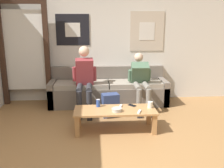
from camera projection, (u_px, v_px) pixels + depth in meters
The scene contains 14 objects.
ground_plane at pixel (107, 165), 3.07m from camera, with size 18.00×18.00×0.00m, color #9E7042.
wall_back at pixel (101, 42), 5.40m from camera, with size 10.00×0.07×2.55m.
door_frame at pixel (24, 47), 5.10m from camera, with size 1.00×0.10×2.15m.
couch at pixel (108, 91), 5.31m from camera, with size 2.45×0.71×0.76m.
coffee_table at pixel (115, 113), 3.98m from camera, with size 1.30×0.51×0.35m.
person_seated_adult at pixel (84, 77), 4.80m from camera, with size 0.47×0.84×1.25m.
person_seated_teen at pixel (141, 79), 4.93m from camera, with size 0.47×0.93×1.09m.
backpack at pixel (110, 106), 4.60m from camera, with size 0.33×0.28×0.43m.
ceramic_bowl at pixel (117, 109), 3.87m from camera, with size 0.17×0.17×0.06m.
pillar_candle at pixel (150, 105), 4.03m from camera, with size 0.08×0.08×0.12m.
drink_can_blue at pixel (98, 103), 4.08m from camera, with size 0.07×0.07×0.12m.
game_controller_near_left at pixel (139, 112), 3.83m from camera, with size 0.08×0.15×0.03m.
game_controller_near_right at pixel (121, 106), 4.08m from camera, with size 0.07×0.15×0.03m.
cell_phone at pixel (132, 105), 4.14m from camera, with size 0.14×0.14×0.01m.
Camera 1 is at (-0.13, -2.73, 1.71)m, focal length 40.00 mm.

